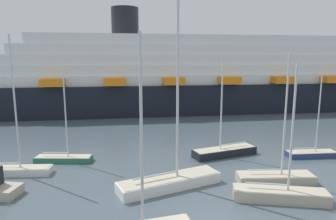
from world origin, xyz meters
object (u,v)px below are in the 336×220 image
object	(u,v)px
sailboat_0	(280,193)
sailboat_2	(275,176)
sailboat_5	(170,178)
sailboat_3	(15,168)
sailboat_6	(225,151)
sailboat_7	(312,153)
cruise_ship	(216,78)
sailboat_1	(64,157)

from	to	relation	value
sailboat_0	sailboat_2	world-z (taller)	sailboat_2
sailboat_0	sailboat_5	xyz separation A→B (m)	(-6.66, 3.02, 0.19)
sailboat_3	sailboat_6	xyz separation A→B (m)	(17.71, 2.06, -0.04)
sailboat_2	sailboat_3	distance (m)	19.88
sailboat_2	sailboat_3	world-z (taller)	sailboat_3
sailboat_0	sailboat_2	distance (m)	2.97
sailboat_5	sailboat_7	world-z (taller)	sailboat_5
sailboat_6	cruise_ship	size ratio (longest dim) A/B	0.10
sailboat_2	cruise_ship	bearing A→B (deg)	87.09
sailboat_2	sailboat_1	bearing A→B (deg)	163.38
sailboat_1	cruise_ship	size ratio (longest dim) A/B	0.09
sailboat_1	sailboat_5	xyz separation A→B (m)	(8.44, -6.63, 0.29)
sailboat_1	sailboat_6	bearing A→B (deg)	7.26
sailboat_0	sailboat_6	bearing A→B (deg)	110.10
sailboat_0	sailboat_5	size ratio (longest dim) A/B	0.59
sailboat_1	sailboat_3	size ratio (longest dim) A/B	0.76
sailboat_0	sailboat_5	world-z (taller)	sailboat_5
sailboat_2	cruise_ship	distance (m)	32.25
sailboat_3	sailboat_7	distance (m)	25.57
sailboat_0	sailboat_2	size ratio (longest dim) A/B	0.94
sailboat_5	sailboat_2	bearing A→B (deg)	-20.46
sailboat_5	cruise_ship	world-z (taller)	cruise_ship
sailboat_5	sailboat_7	bearing A→B (deg)	-0.06
sailboat_7	cruise_ship	distance (m)	27.03
sailboat_2	sailboat_5	bearing A→B (deg)	-175.58
sailboat_7	sailboat_0	bearing A→B (deg)	-130.60
sailboat_0	cruise_ship	bearing A→B (deg)	96.12
sailboat_6	cruise_ship	xyz separation A→B (m)	(6.85, 25.05, 4.98)
sailboat_3	cruise_ship	xyz separation A→B (m)	(24.56, 27.10, 4.95)
sailboat_3	sailboat_5	distance (m)	12.31
sailboat_7	sailboat_2	bearing A→B (deg)	-138.49
sailboat_3	sailboat_7	size ratio (longest dim) A/B	1.44
sailboat_0	sailboat_1	size ratio (longest dim) A/B	1.07
sailboat_0	sailboat_1	bearing A→B (deg)	163.97
sailboat_1	sailboat_5	distance (m)	10.73
sailboat_5	cruise_ship	xyz separation A→B (m)	(12.95, 31.16, 4.79)
sailboat_5	cruise_ship	size ratio (longest dim) A/B	0.17
sailboat_0	sailboat_7	bearing A→B (deg)	62.99
sailboat_3	sailboat_7	world-z (taller)	sailboat_3
cruise_ship	sailboat_2	bearing A→B (deg)	-99.51
sailboat_3	cruise_ship	world-z (taller)	cruise_ship
sailboat_2	sailboat_5	size ratio (longest dim) A/B	0.63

